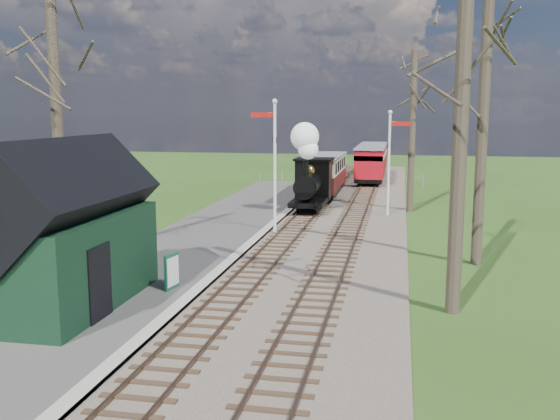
{
  "coord_description": "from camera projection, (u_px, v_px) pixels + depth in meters",
  "views": [
    {
      "loc": [
        4.93,
        -11.74,
        5.7
      ],
      "look_at": [
        0.04,
        13.4,
        1.6
      ],
      "focal_mm": 40.0,
      "sensor_mm": 36.0,
      "label": 1
    }
  ],
  "objects": [
    {
      "name": "locomotive",
      "position": [
        310.0,
        173.0,
        34.74
      ],
      "size": [
        1.96,
        4.56,
        4.89
      ],
      "color": "black",
      "rests_on": "ground"
    },
    {
      "name": "fence_line",
      "position": [
        339.0,
        178.0,
        47.96
      ],
      "size": [
        12.6,
        0.08,
        1.0
      ],
      "color": "slate",
      "rests_on": "ground"
    },
    {
      "name": "semaphore_near",
      "position": [
        273.0,
        157.0,
        28.29
      ],
      "size": [
        1.22,
        0.24,
        6.22
      ],
      "color": "silver",
      "rests_on": "ground"
    },
    {
      "name": "platform",
      "position": [
        204.0,
        239.0,
        27.42
      ],
      "size": [
        5.0,
        44.0,
        0.2
      ],
      "primitive_type": "cube",
      "color": "#474442",
      "rests_on": "ground"
    },
    {
      "name": "red_carriage_b",
      "position": [
        373.0,
        159.0,
        53.35
      ],
      "size": [
        2.24,
        5.54,
        2.35
      ],
      "color": "black",
      "rests_on": "ground"
    },
    {
      "name": "red_carriage_a",
      "position": [
        370.0,
        164.0,
        48.02
      ],
      "size": [
        2.24,
        5.54,
        2.35
      ],
      "color": "black",
      "rests_on": "ground"
    },
    {
      "name": "coping_strip",
      "position": [
        254.0,
        241.0,
        26.99
      ],
      "size": [
        0.4,
        44.0,
        0.21
      ],
      "primitive_type": "cube",
      "color": "#B2AD9E",
      "rests_on": "ground"
    },
    {
      "name": "track_near",
      "position": [
        309.0,
        213.0,
        34.52
      ],
      "size": [
        1.6,
        60.0,
        0.15
      ],
      "color": "brown",
      "rests_on": "ground"
    },
    {
      "name": "track_far",
      "position": [
        356.0,
        214.0,
        34.03
      ],
      "size": [
        1.6,
        60.0,
        0.15
      ],
      "color": "brown",
      "rests_on": "ground"
    },
    {
      "name": "distant_hills",
      "position": [
        368.0,
        288.0,
        77.91
      ],
      "size": [
        114.4,
        48.0,
        22.02
      ],
      "color": "#385B23",
      "rests_on": "ground"
    },
    {
      "name": "semaphore_far",
      "position": [
        390.0,
        155.0,
        33.18
      ],
      "size": [
        1.22,
        0.24,
        5.72
      ],
      "color": "silver",
      "rests_on": "ground"
    },
    {
      "name": "person",
      "position": [
        96.0,
        289.0,
        17.13
      ],
      "size": [
        0.38,
        0.51,
        1.28
      ],
      "primitive_type": "imported",
      "rotation": [
        0.0,
        0.0,
        1.73
      ],
      "color": "black",
      "rests_on": "platform"
    },
    {
      "name": "bench",
      "position": [
        119.0,
        285.0,
        18.5
      ],
      "size": [
        0.61,
        1.48,
        0.82
      ],
      "color": "#462B19",
      "rests_on": "platform"
    },
    {
      "name": "bare_trees",
      "position": [
        298.0,
        125.0,
        21.92
      ],
      "size": [
        15.51,
        22.39,
        12.0
      ],
      "color": "#382D23",
      "rests_on": "ground"
    },
    {
      "name": "sign_board",
      "position": [
        172.0,
        271.0,
        19.37
      ],
      "size": [
        0.22,
        0.76,
        1.11
      ],
      "color": "#0F4833",
      "rests_on": "platform"
    },
    {
      "name": "ballast_bed",
      "position": [
        332.0,
        214.0,
        34.28
      ],
      "size": [
        8.0,
        60.0,
        0.1
      ],
      "primitive_type": "cube",
      "color": "brown",
      "rests_on": "ground"
    },
    {
      "name": "station_shed",
      "position": [
        65.0,
        234.0,
        17.54
      ],
      "size": [
        3.25,
        6.3,
        4.78
      ],
      "color": "black",
      "rests_on": "platform"
    },
    {
      "name": "ground",
      "position": [
        158.0,
        382.0,
        13.21
      ],
      "size": [
        140.0,
        140.0,
        0.0
      ],
      "primitive_type": "plane",
      "color": "#2D4A17",
      "rests_on": "ground"
    },
    {
      "name": "coach",
      "position": [
        324.0,
        173.0,
        40.71
      ],
      "size": [
        2.28,
        7.82,
        2.4
      ],
      "color": "black",
      "rests_on": "ground"
    }
  ]
}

